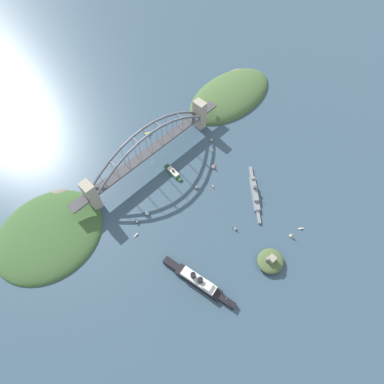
{
  "coord_description": "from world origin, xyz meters",
  "views": [
    {
      "loc": [
        153.25,
        229.52,
        354.32
      ],
      "look_at": [
        0.0,
        80.08,
        8.0
      ],
      "focal_mm": 28.99,
      "sensor_mm": 36.0,
      "label": 1
    }
  ],
  "objects": [
    {
      "name": "small_boat_5",
      "position": [
        -13.41,
        76.48,
        3.74
      ],
      "size": [
        6.59,
        7.42,
        7.96
      ],
      "color": "black",
      "rests_on": "ground"
    },
    {
      "name": "small_boat_8",
      "position": [
        -29.32,
        91.45,
        0.77
      ],
      "size": [
        3.17,
        7.96,
        2.21
      ],
      "color": "brown",
      "rests_on": "ground"
    },
    {
      "name": "ocean_liner",
      "position": [
        78.53,
        166.49,
        5.4
      ],
      "size": [
        24.08,
        94.98,
        18.5
      ],
      "color": "black",
      "rests_on": "ground"
    },
    {
      "name": "fort_island_mid_harbor",
      "position": [
        2.43,
        210.42,
        5.17
      ],
      "size": [
        32.24,
        30.5,
        16.58
      ],
      "color": "#4C6038",
      "rests_on": "ground"
    },
    {
      "name": "small_boat_0",
      "position": [
        -1.88,
        153.69,
        3.33
      ],
      "size": [
        4.06,
        6.16,
        7.01
      ],
      "color": "black",
      "rests_on": "ground"
    },
    {
      "name": "seaplane_taxiing_near_bridge",
      "position": [
        -30.55,
        -43.03,
        1.87
      ],
      "size": [
        9.94,
        8.31,
        4.68
      ],
      "color": "#B7B7B2",
      "rests_on": "ground"
    },
    {
      "name": "small_boat_2",
      "position": [
        89.87,
        71.02,
        0.71
      ],
      "size": [
        7.72,
        1.67,
        1.97
      ],
      "color": "silver",
      "rests_on": "ground"
    },
    {
      "name": "headland_east_shore",
      "position": [
        163.14,
        -8.6,
        0.0
      ],
      "size": [
        135.98,
        122.85,
        23.19
      ],
      "color": "#3D6033",
      "rests_on": "ground"
    },
    {
      "name": "harbor_arch_bridge",
      "position": [
        0.0,
        -0.0,
        25.83
      ],
      "size": [
        257.19,
        17.67,
        65.2
      ],
      "color": "#ADA38E",
      "rests_on": "ground"
    },
    {
      "name": "small_boat_6",
      "position": [
        60.52,
        58.16,
        4.81
      ],
      "size": [
        7.12,
        10.21,
        10.48
      ],
      "color": "#234C8C",
      "rests_on": "ground"
    },
    {
      "name": "ground_plane",
      "position": [
        0.0,
        0.0,
        0.0
      ],
      "size": [
        1400.0,
        1400.0,
        0.0
      ],
      "primitive_type": "plane",
      "color": "#385166"
    },
    {
      "name": "harbor_ferry_steamer",
      "position": [
        -7.2,
        36.34,
        2.48
      ],
      "size": [
        10.13,
        34.72,
        8.08
      ],
      "color": "#23512D",
      "rests_on": "ground"
    },
    {
      "name": "small_boat_1",
      "position": [
        -75.86,
        47.65,
        2.95
      ],
      "size": [
        4.51,
        6.46,
        6.34
      ],
      "color": "gold",
      "rests_on": "ground"
    },
    {
      "name": "small_boat_3",
      "position": [
        77.62,
        58.43,
        0.92
      ],
      "size": [
        3.45,
        9.84,
        2.56
      ],
      "color": "black",
      "rests_on": "ground"
    },
    {
      "name": "small_boat_10",
      "position": [
        -88.58,
        34.4,
        3.74
      ],
      "size": [
        6.03,
        5.24,
        7.97
      ],
      "color": "#2D6B3D",
      "rests_on": "ground"
    },
    {
      "name": "small_boat_7",
      "position": [
        -53.52,
        69.83,
        4.46
      ],
      "size": [
        9.02,
        5.49,
        9.5
      ],
      "color": "#B2231E",
      "rests_on": "ground"
    },
    {
      "name": "small_boat_4",
      "position": [
        -42.68,
        209.3,
        4.01
      ],
      "size": [
        4.32,
        7.48,
        8.67
      ],
      "color": "gold",
      "rests_on": "ground"
    },
    {
      "name": "small_boat_9",
      "position": [
        -60.14,
        212.31,
        0.72
      ],
      "size": [
        6.58,
        5.92,
        1.99
      ],
      "color": "silver",
      "rests_on": "ground"
    },
    {
      "name": "naval_cruiser",
      "position": [
        -59.71,
        138.82,
        2.82
      ],
      "size": [
        63.46,
        66.15,
        16.96
      ],
      "color": "gray",
      "rests_on": "ground"
    },
    {
      "name": "headland_west_shore",
      "position": [
        -184.96,
        -11.33,
        0.0
      ],
      "size": [
        167.53,
        94.07,
        31.07
      ],
      "color": "#476638",
      "rests_on": "ground"
    }
  ]
}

